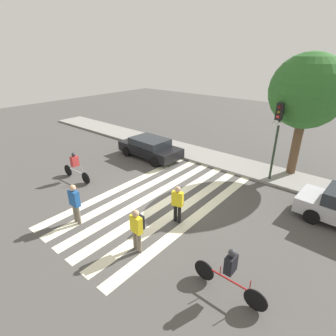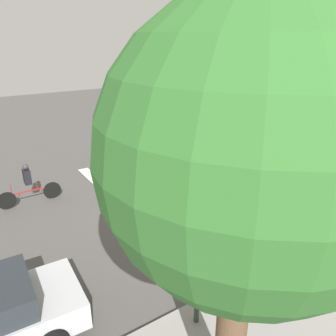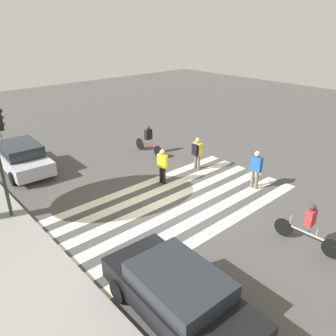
{
  "view_description": "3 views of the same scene",
  "coord_description": "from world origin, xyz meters",
  "px_view_note": "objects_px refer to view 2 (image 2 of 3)",
  "views": [
    {
      "loc": [
        7.41,
        -8.05,
        6.57
      ],
      "look_at": [
        0.06,
        0.76,
        1.45
      ],
      "focal_mm": 28.0,
      "sensor_mm": 36.0,
      "label": 1
    },
    {
      "loc": [
        6.95,
        9.75,
        6.01
      ],
      "look_at": [
        0.19,
        -0.55,
        1.07
      ],
      "focal_mm": 35.0,
      "sensor_mm": 36.0,
      "label": 2
    },
    {
      "loc": [
        -8.49,
        8.18,
        6.86
      ],
      "look_at": [
        0.49,
        0.11,
        1.46
      ],
      "focal_mm": 35.0,
      "sensor_mm": 36.0,
      "label": 3
    }
  ],
  "objects_px": {
    "traffic_light": "(197,198)",
    "pedestrian_adult_blue_shirt": "(129,178)",
    "street_tree": "(248,155)",
    "cyclist_near_curb": "(245,147)",
    "pedestrian_child_with_backpack": "(107,160)",
    "pedestrian_adult_tall_backpack": "(161,145)",
    "car_parked_dark_suv": "(329,191)",
    "cyclist_far_lane": "(28,183)"
  },
  "relations": [
    {
      "from": "traffic_light",
      "to": "pedestrian_child_with_backpack",
      "type": "xyz_separation_m",
      "value": [
        -1.61,
        -8.37,
        -2.16
      ]
    },
    {
      "from": "cyclist_far_lane",
      "to": "pedestrian_child_with_backpack",
      "type": "bearing_deg",
      "value": -173.28
    },
    {
      "from": "traffic_light",
      "to": "cyclist_near_curb",
      "type": "relative_size",
      "value": 1.95
    },
    {
      "from": "cyclist_far_lane",
      "to": "traffic_light",
      "type": "bearing_deg",
      "value": 102.87
    },
    {
      "from": "cyclist_near_curb",
      "to": "car_parked_dark_suv",
      "type": "height_order",
      "value": "cyclist_near_curb"
    },
    {
      "from": "pedestrian_adult_tall_backpack",
      "to": "pedestrian_child_with_backpack",
      "type": "relative_size",
      "value": 1.06
    },
    {
      "from": "pedestrian_child_with_backpack",
      "to": "car_parked_dark_suv",
      "type": "relative_size",
      "value": 0.38
    },
    {
      "from": "street_tree",
      "to": "pedestrian_adult_blue_shirt",
      "type": "relative_size",
      "value": 3.97
    },
    {
      "from": "pedestrian_adult_tall_backpack",
      "to": "cyclist_far_lane",
      "type": "distance_m",
      "value": 6.55
    },
    {
      "from": "pedestrian_child_with_backpack",
      "to": "cyclist_near_curb",
      "type": "distance_m",
      "value": 6.94
    },
    {
      "from": "traffic_light",
      "to": "pedestrian_child_with_backpack",
      "type": "relative_size",
      "value": 2.66
    },
    {
      "from": "cyclist_far_lane",
      "to": "car_parked_dark_suv",
      "type": "height_order",
      "value": "cyclist_far_lane"
    },
    {
      "from": "street_tree",
      "to": "cyclist_near_curb",
      "type": "xyz_separation_m",
      "value": [
        -8.94,
        -8.34,
        -3.8
      ]
    },
    {
      "from": "street_tree",
      "to": "car_parked_dark_suv",
      "type": "xyz_separation_m",
      "value": [
        -8.15,
        -3.25,
        -3.97
      ]
    },
    {
      "from": "pedestrian_child_with_backpack",
      "to": "car_parked_dark_suv",
      "type": "height_order",
      "value": "pedestrian_child_with_backpack"
    },
    {
      "from": "pedestrian_child_with_backpack",
      "to": "cyclist_near_curb",
      "type": "bearing_deg",
      "value": -9.76
    },
    {
      "from": "pedestrian_adult_tall_backpack",
      "to": "cyclist_near_curb",
      "type": "distance_m",
      "value": 4.25
    },
    {
      "from": "pedestrian_adult_blue_shirt",
      "to": "pedestrian_adult_tall_backpack",
      "type": "height_order",
      "value": "pedestrian_adult_tall_backpack"
    },
    {
      "from": "cyclist_near_curb",
      "to": "traffic_light",
      "type": "bearing_deg",
      "value": 36.28
    },
    {
      "from": "traffic_light",
      "to": "car_parked_dark_suv",
      "type": "relative_size",
      "value": 1.0
    },
    {
      "from": "traffic_light",
      "to": "pedestrian_adult_blue_shirt",
      "type": "height_order",
      "value": "traffic_light"
    },
    {
      "from": "pedestrian_adult_blue_shirt",
      "to": "pedestrian_adult_tall_backpack",
      "type": "relative_size",
      "value": 0.93
    },
    {
      "from": "street_tree",
      "to": "cyclist_far_lane",
      "type": "relative_size",
      "value": 2.82
    },
    {
      "from": "cyclist_far_lane",
      "to": "car_parked_dark_suv",
      "type": "distance_m",
      "value": 11.33
    },
    {
      "from": "street_tree",
      "to": "traffic_light",
      "type": "bearing_deg",
      "value": -109.89
    },
    {
      "from": "car_parked_dark_suv",
      "to": "pedestrian_adult_tall_backpack",
      "type": "bearing_deg",
      "value": -66.62
    },
    {
      "from": "pedestrian_adult_blue_shirt",
      "to": "car_parked_dark_suv",
      "type": "distance_m",
      "value": 7.53
    },
    {
      "from": "pedestrian_child_with_backpack",
      "to": "cyclist_near_curb",
      "type": "height_order",
      "value": "pedestrian_child_with_backpack"
    },
    {
      "from": "pedestrian_adult_tall_backpack",
      "to": "pedestrian_adult_blue_shirt",
      "type": "bearing_deg",
      "value": -140.59
    },
    {
      "from": "cyclist_far_lane",
      "to": "car_parked_dark_suv",
      "type": "relative_size",
      "value": 0.52
    },
    {
      "from": "street_tree",
      "to": "pedestrian_child_with_backpack",
      "type": "bearing_deg",
      "value": -102.47
    },
    {
      "from": "pedestrian_adult_blue_shirt",
      "to": "pedestrian_child_with_backpack",
      "type": "distance_m",
      "value": 2.24
    },
    {
      "from": "cyclist_far_lane",
      "to": "pedestrian_adult_blue_shirt",
      "type": "bearing_deg",
      "value": 151.2
    },
    {
      "from": "pedestrian_adult_tall_backpack",
      "to": "street_tree",
      "type": "bearing_deg",
      "value": -118.31
    },
    {
      "from": "traffic_light",
      "to": "street_tree",
      "type": "bearing_deg",
      "value": 70.11
    },
    {
      "from": "pedestrian_child_with_backpack",
      "to": "cyclist_far_lane",
      "type": "xyz_separation_m",
      "value": [
        3.38,
        0.38,
        -0.12
      ]
    },
    {
      "from": "pedestrian_adult_blue_shirt",
      "to": "car_parked_dark_suv",
      "type": "height_order",
      "value": "pedestrian_adult_blue_shirt"
    },
    {
      "from": "cyclist_near_curb",
      "to": "cyclist_far_lane",
      "type": "height_order",
      "value": "cyclist_far_lane"
    },
    {
      "from": "pedestrian_child_with_backpack",
      "to": "pedestrian_adult_tall_backpack",
      "type": "bearing_deg",
      "value": 13.95
    },
    {
      "from": "cyclist_near_curb",
      "to": "car_parked_dark_suv",
      "type": "relative_size",
      "value": 0.52
    },
    {
      "from": "traffic_light",
      "to": "pedestrian_adult_blue_shirt",
      "type": "distance_m",
      "value": 6.7
    },
    {
      "from": "street_tree",
      "to": "cyclist_near_curb",
      "type": "distance_m",
      "value": 12.8
    }
  ]
}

